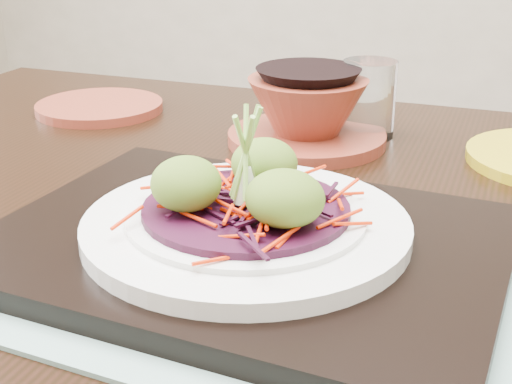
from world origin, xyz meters
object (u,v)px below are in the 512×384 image
(water_glass, at_px, (369,99))
(white_plate, at_px, (246,224))
(terracotta_side_plate, at_px, (100,107))
(terracotta_bowl_set, at_px, (307,115))
(dining_table, at_px, (312,323))
(serving_tray, at_px, (246,244))

(water_glass, bearing_deg, white_plate, -92.64)
(terracotta_side_plate, distance_m, terracotta_bowl_set, 0.29)
(dining_table, xyz_separation_m, water_glass, (-0.01, 0.24, 0.14))
(dining_table, height_order, white_plate, white_plate)
(white_plate, height_order, terracotta_bowl_set, terracotta_bowl_set)
(serving_tray, distance_m, white_plate, 0.02)
(terracotta_bowl_set, bearing_deg, dining_table, -70.57)
(water_glass, relative_size, terracotta_bowl_set, 0.38)
(white_plate, relative_size, water_glass, 2.79)
(serving_tray, bearing_deg, water_glass, 90.26)
(terracotta_side_plate, bearing_deg, white_plate, -43.47)
(terracotta_side_plate, relative_size, water_glass, 1.85)
(serving_tray, height_order, white_plate, white_plate)
(dining_table, bearing_deg, water_glass, 92.44)
(water_glass, bearing_deg, dining_table, -86.99)
(dining_table, bearing_deg, serving_tray, -108.93)
(water_glass, distance_m, terracotta_bowl_set, 0.08)
(dining_table, distance_m, terracotta_bowl_set, 0.24)
(serving_tray, xyz_separation_m, terracotta_side_plate, (-0.33, 0.31, -0.01))
(dining_table, xyz_separation_m, serving_tray, (-0.03, -0.08, 0.11))
(dining_table, relative_size, white_plate, 5.12)
(water_glass, bearing_deg, terracotta_bowl_set, -137.33)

